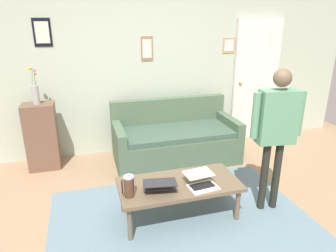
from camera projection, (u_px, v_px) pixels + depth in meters
ground_plane at (196, 226)px, 3.13m from camera, size 7.68×7.68×0.00m
area_rug at (182, 220)px, 3.21m from camera, size 2.71×1.88×0.01m
back_wall at (147, 65)px, 4.67m from camera, size 7.04×0.11×2.70m
interior_door at (256, 81)px, 5.19m from camera, size 0.82×0.09×2.05m
couch at (175, 140)px, 4.54m from camera, size 1.80×0.87×0.88m
coffee_table at (179, 186)px, 3.18m from camera, size 1.27×0.61×0.40m
laptop_left at (159, 185)px, 3.04m from camera, size 0.37×0.38×0.13m
laptop_center at (201, 182)px, 3.09m from camera, size 0.33×0.34×0.12m
french_press at (129, 186)px, 2.89m from camera, size 0.12×0.10×0.24m
side_shelf at (42, 137)px, 4.22m from camera, size 0.42×0.32×0.94m
flower_vase at (35, 93)px, 4.02m from camera, size 0.10×0.10×0.50m
person_standing at (277, 124)px, 3.11m from camera, size 0.56×0.23×1.57m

